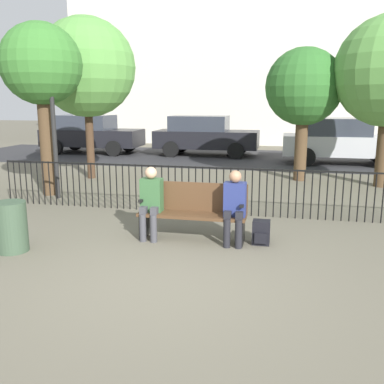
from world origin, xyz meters
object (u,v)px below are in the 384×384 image
Objects in this scene: tree_0 at (41,67)px; tree_2 at (304,88)px; tree_3 at (86,68)px; seated_person_0 at (151,199)px; seated_person_1 at (235,204)px; parked_car_2 at (91,133)px; parked_car_1 at (205,135)px; park_bench at (193,209)px; lamp_post at (51,88)px; parked_car_0 at (341,140)px; trash_bin at (11,227)px; backpack at (261,233)px.

tree_0 is 6.78m from tree_2.
tree_3 is (-5.94, -0.94, 0.56)m from tree_2.
seated_person_0 reaches higher than seated_person_1.
parked_car_1 is at bearing 2.76° from parked_car_2.
parked_car_2 reaches higher than park_bench.
lamp_post is 0.90× the size of parked_car_0.
seated_person_0 is 0.26× the size of tree_3.
seated_person_0 is at bearing 28.87° from trash_bin.
tree_3 is 6.75m from parked_car_1.
parked_car_0 is at bearing 61.06° from trash_bin.
trash_bin is (1.18, -3.42, -2.10)m from lamp_post.
trash_bin is (-0.67, -11.99, -0.46)m from parked_car_1.
backpack is at bearing -43.39° from tree_3.
tree_0 is 8.73m from parked_car_2.
tree_2 reaches higher than seated_person_1.
lamp_post is at bearing 108.96° from trash_bin.
lamp_post is (-4.38, 2.40, 1.83)m from seated_person_1.
lamp_post is at bearing 154.45° from backpack.
tree_0 reaches higher than park_bench.
tree_0 is (-5.19, 2.60, 2.78)m from backpack.
lamp_post is at bearing 141.63° from seated_person_0.
backpack is at bearing -74.79° from parked_car_1.
parked_car_1 reaches higher than trash_bin.
parked_car_1 is at bearing 74.83° from tree_0.
tree_0 is 0.94× the size of parked_car_0.
park_bench is at bearing -31.53° from lamp_post.
seated_person_1 is 0.32× the size of tree_2.
tree_3 reaches higher than tree_2.
trash_bin is at bearing -151.13° from seated_person_0.
tree_2 is (0.74, 5.86, 2.37)m from backpack.
tree_0 is at bearing 153.37° from backpack.
backpack is at bearing -103.29° from parked_car_0.
parked_car_1 reaches higher than seated_person_1.
tree_2 is 0.87× the size of parked_car_0.
parked_car_1 is (2.25, 5.94, -2.27)m from tree_3.
tree_3 is (-3.43, 5.02, 2.46)m from seated_person_0.
tree_0 is 2.32m from tree_3.
tree_3 is (-0.01, 2.32, 0.15)m from tree_0.
seated_person_1 is 13.08m from parked_car_2.
parked_car_0 is 5.37m from parked_car_1.
parked_car_1 is at bearing 69.26° from tree_3.
lamp_post reaches higher than parked_car_1.
lamp_post is (-4.80, 2.30, 2.30)m from backpack.
park_bench is 0.41× the size of parked_car_1.
tree_0 reaches higher than parked_car_1.
tree_3 is at bearing -110.74° from parked_car_1.
park_bench is 1.46× the size of seated_person_0.
seated_person_1 is 1.55× the size of trash_bin.
seated_person_1 is 3.38m from trash_bin.
backpack is 0.09× the size of parked_car_2.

